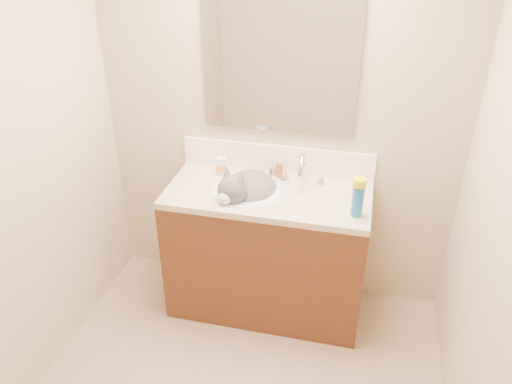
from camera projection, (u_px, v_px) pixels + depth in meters
The scene contains 16 objects.
room_shell at pixel (213, 173), 1.78m from camera, with size 2.24×2.54×2.52m.
vanity_cabinet at pixel (267, 254), 3.14m from camera, with size 1.20×0.55×0.82m, color #4D2714.
counter_slab at pixel (268, 195), 2.93m from camera, with size 1.20×0.55×0.04m, color #C5B69A.
basin at pixel (247, 202), 2.95m from camera, with size 0.45×0.36×0.14m, color white.
faucet at pixel (303, 172), 2.96m from camera, with size 0.28×0.20×0.21m.
cat at pixel (247, 192), 2.95m from camera, with size 0.45×0.50×0.35m.
backsplash at pixel (277, 159), 3.10m from camera, with size 1.20×0.02×0.18m, color white.
mirror at pixel (279, 65), 2.80m from camera, with size 0.90×0.02×0.80m, color white.
pill_bottle at pixel (222, 166), 3.09m from camera, with size 0.06×0.06×0.11m, color white.
pill_label at pixel (222, 167), 3.09m from camera, with size 0.07×0.07×0.04m, color orange.
silver_jar at pixel (273, 171), 3.09m from camera, with size 0.05×0.05×0.05m, color #B7B7BC.
amber_bottle at pixel (280, 170), 3.05m from camera, with size 0.04×0.04×0.10m, color #C15716.
toothbrush at pixel (281, 191), 2.92m from camera, with size 0.02×0.14×0.01m, color white.
toothbrush_head at pixel (281, 190), 2.92m from camera, with size 0.01×0.03×0.01m, color #61ACCF.
spray_can at pixel (357, 201), 2.66m from camera, with size 0.06×0.06×0.17m, color #1A6EBB.
spray_cap at pixel (360, 182), 2.60m from camera, with size 0.07×0.07×0.04m, color yellow.
Camera 1 is at (0.51, -1.50, 2.32)m, focal length 35.00 mm.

